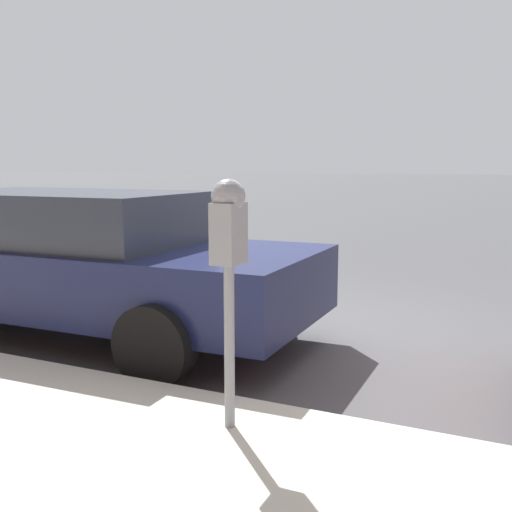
# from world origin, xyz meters

# --- Properties ---
(ground_plane) EXTENTS (220.00, 220.00, 0.00)m
(ground_plane) POSITION_xyz_m (0.00, 0.00, 0.00)
(ground_plane) COLOR #424244
(parking_meter) EXTENTS (0.21, 0.19, 1.42)m
(parking_meter) POSITION_xyz_m (-2.62, -0.47, 1.24)
(parking_meter) COLOR gray
(parking_meter) RESTS_ON sidewalk
(car_navy) EXTENTS (2.09, 4.74, 1.40)m
(car_navy) POSITION_xyz_m (-1.06, 2.06, 0.75)
(car_navy) COLOR #14193D
(car_navy) RESTS_ON ground_plane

